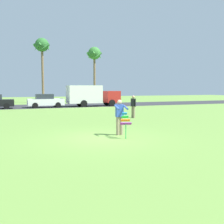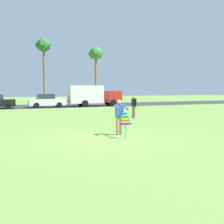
% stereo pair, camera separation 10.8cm
% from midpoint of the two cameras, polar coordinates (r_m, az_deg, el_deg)
% --- Properties ---
extents(ground_plane, '(120.00, 120.00, 0.00)m').
position_cam_midpoint_polar(ground_plane, '(12.26, -1.73, -5.62)').
color(ground_plane, olive).
extents(road_strip, '(120.00, 8.00, 0.01)m').
position_cam_midpoint_polar(road_strip, '(34.78, -14.41, 1.24)').
color(road_strip, '#2D2D33').
rests_on(road_strip, ground).
extents(person_kite_flyer, '(0.56, 0.67, 1.73)m').
position_cam_midpoint_polar(person_kite_flyer, '(12.88, 1.86, -0.82)').
color(person_kite_flyer, gray).
rests_on(person_kite_flyer, ground).
extents(kite_held, '(0.54, 0.71, 1.17)m').
position_cam_midpoint_polar(kite_held, '(12.11, 3.10, -1.99)').
color(kite_held, blue).
rests_on(kite_held, ground).
extents(parked_car_white, '(4.20, 1.84, 1.60)m').
position_cam_midpoint_polar(parked_car_white, '(32.37, -13.78, 2.33)').
color(parked_car_white, white).
rests_on(parked_car_white, ground).
extents(parked_truck_red_cab, '(6.73, 2.20, 2.62)m').
position_cam_midpoint_polar(parked_truck_red_cab, '(33.51, -4.27, 3.65)').
color(parked_truck_red_cab, '#B2231E').
rests_on(parked_truck_red_cab, ground).
extents(palm_tree_right_near, '(2.58, 2.71, 10.01)m').
position_cam_midpoint_polar(palm_tree_right_near, '(43.44, -14.45, 13.18)').
color(palm_tree_right_near, brown).
rests_on(palm_tree_right_near, ground).
extents(palm_tree_centre_far, '(2.58, 2.71, 9.16)m').
position_cam_midpoint_polar(palm_tree_centre_far, '(45.37, -3.43, 11.99)').
color(palm_tree_centre_far, brown).
rests_on(palm_tree_centre_far, ground).
extents(person_walker_near, '(0.30, 0.56, 1.73)m').
position_cam_midpoint_polar(person_walker_near, '(20.43, 4.89, 1.33)').
color(person_walker_near, gray).
rests_on(person_walker_near, ground).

